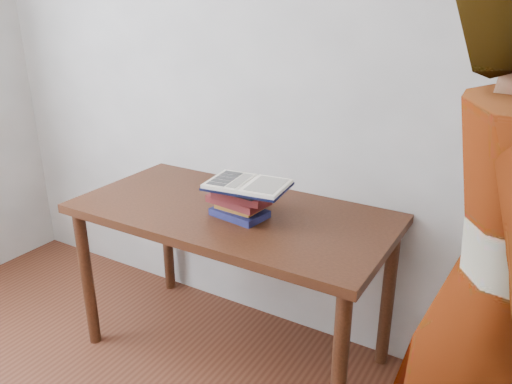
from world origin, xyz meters
The scene contains 4 objects.
desk centered at (0.09, 1.38, 0.69)m, with size 1.46×0.73×0.78m.
book_stack centered at (0.17, 1.34, 0.86)m, with size 0.28×0.20×0.15m.
open_book centered at (0.21, 1.32, 0.94)m, with size 0.36×0.27×0.03m.
reader centered at (1.22, 0.94, 0.92)m, with size 0.67×0.44×1.84m, color tan.
Camera 1 is at (1.25, -0.36, 1.67)m, focal length 35.00 mm.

